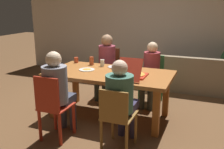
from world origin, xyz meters
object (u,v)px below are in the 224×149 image
Objects in this scene: person_0 at (121,96)px; couch at (195,77)px; chair_0 at (117,116)px; drinking_glass_0 at (92,61)px; plate_0 at (115,67)px; pizza_box_0 at (134,74)px; person_2 at (57,87)px; person_3 at (151,69)px; chair_3 at (152,76)px; plate_2 at (132,69)px; plate_1 at (87,69)px; drinking_glass_2 at (102,63)px; dining_table at (110,78)px; chair_2 at (53,107)px; chair_1 at (109,70)px; drinking_glass_1 at (76,60)px; person_1 at (106,61)px.

couch is (0.70, 2.80, -0.41)m from person_0.
drinking_glass_0 reaches higher than chair_0.
pizza_box_0 is at bearing -44.42° from plate_0.
person_2 is 1.87m from person_3.
plate_2 is at bearing -109.27° from chair_3.
chair_3 is at bearing 46.79° from plate_1.
person_0 is 1.37m from drinking_glass_2.
dining_table is at bearing 117.00° from chair_0.
chair_3 is 0.76× the size of person_3.
person_0 reaches higher than dining_table.
person_3 is 1.19m from plate_1.
person_3 is (0.00, 1.58, -0.02)m from person_0.
chair_3 is at bearing 90.00° from person_0.
couch is (1.61, 2.99, -0.21)m from chair_2.
chair_0 is 1.58× the size of pizza_box_0.
chair_1 is 1.43m from pizza_box_0.
plate_2 is 0.77m from drinking_glass_0.
person_3 is 0.91m from pizza_box_0.
pizza_box_0 reaches higher than dining_table.
chair_1 is at bearing 53.77° from drinking_glass_1.
chair_3 is 0.69m from plate_2.
pizza_box_0 is 2.31m from couch.
pizza_box_0 is at bearing -22.66° from drinking_glass_1.
plate_2 is 0.55m from drinking_glass_2.
dining_table is 0.45m from drinking_glass_2.
plate_0 is 0.81m from drinking_glass_1.
drinking_glass_1 is at bearing 134.21° from chair_0.
person_2 is at bearing -107.54° from plate_0.
chair_3 is 3.83× the size of plate_2.
plate_0 is at bearing 72.46° from person_2.
person_1 is 0.85m from plate_2.
plate_0 is (-0.52, 1.15, 0.08)m from person_0.
chair_1 reaches higher than drinking_glass_1.
chair_0 is 3.69× the size of plate_2.
person_2 is 1.34m from drinking_glass_1.
person_3 is at bearing 62.92° from chair_2.
person_2 is (-0.90, 0.09, 0.24)m from chair_0.
drinking_glass_1 is (-0.42, -0.42, 0.08)m from person_1.
drinking_glass_1 reaches higher than plate_1.
chair_1 reaches higher than dining_table.
chair_1 is 0.91m from chair_3.
person_0 reaches higher than chair_2.
pizza_box_0 is at bearing -32.16° from drinking_glass_2.
drinking_glass_0 is (-0.77, 0.02, 0.07)m from plate_2.
person_2 is 8.40× the size of drinking_glass_0.
person_0 is (0.48, -0.80, 0.03)m from dining_table.
chair_3 is at bearing -2.85° from chair_1.
plate_0 is at bearing -59.11° from chair_1.
person_0 is at bearing -56.10° from drinking_glass_2.
person_0 is at bearing -104.08° from couch.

